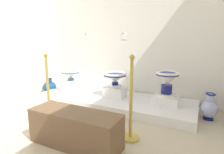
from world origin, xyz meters
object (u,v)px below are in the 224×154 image
object	(u,v)px
antique_toilet_pale_glazed	(167,80)
decorative_vase_spare	(209,108)
plinth_block_central_ornate	(115,92)
museum_bench	(75,129)
info_placard_second	(124,35)
decorative_vase_companion	(50,87)
antique_toilet_central_ornate	(115,77)
stanchion_post_near_right	(131,112)
plinth_block_squat_floral	(71,87)
antique_toilet_squat_floral	(71,74)
info_placard_first	(87,36)
stanchion_post_near_left	(49,96)
plinth_block_pale_glazed	(166,100)

from	to	relation	value
antique_toilet_pale_glazed	decorative_vase_spare	bearing A→B (deg)	-0.83
plinth_block_central_ornate	museum_bench	xyz separation A→B (m)	(0.19, -1.43, -0.03)
info_placard_second	decorative_vase_companion	bearing A→B (deg)	-159.42
antique_toilet_central_ornate	stanchion_post_near_right	world-z (taller)	stanchion_post_near_right
plinth_block_squat_floral	antique_toilet_squat_floral	distance (m)	0.26
plinth_block_central_ornate	info_placard_first	size ratio (longest dim) A/B	3.17
decorative_vase_spare	decorative_vase_companion	bearing A→B (deg)	-178.39
info_placard_second	decorative_vase_spare	distance (m)	1.97
decorative_vase_companion	stanchion_post_near_left	distance (m)	1.24
decorative_vase_spare	stanchion_post_near_left	bearing A→B (deg)	-156.75
antique_toilet_squat_floral	decorative_vase_spare	world-z (taller)	antique_toilet_squat_floral
antique_toilet_pale_glazed	stanchion_post_near_right	bearing A→B (deg)	-101.64
antique_toilet_squat_floral	info_placard_second	bearing A→B (deg)	33.40
antique_toilet_pale_glazed	decorative_vase_spare	xyz separation A→B (m)	(0.63, -0.01, -0.36)
plinth_block_pale_glazed	antique_toilet_squat_floral	bearing A→B (deg)	-176.27
antique_toilet_squat_floral	antique_toilet_pale_glazed	world-z (taller)	antique_toilet_pale_glazed
plinth_block_central_ornate	antique_toilet_central_ornate	world-z (taller)	antique_toilet_central_ornate
stanchion_post_near_left	antique_toilet_pale_glazed	bearing A→B (deg)	31.18
antique_toilet_squat_floral	plinth_block_central_ornate	world-z (taller)	antique_toilet_squat_floral
museum_bench	decorative_vase_spare	bearing A→B (deg)	46.83
antique_toilet_squat_floral	decorative_vase_companion	distance (m)	0.70
decorative_vase_spare	stanchion_post_near_left	xyz separation A→B (m)	(-2.23, -0.96, 0.15)
antique_toilet_squat_floral	info_placard_first	distance (m)	0.97
plinth_block_squat_floral	antique_toilet_squat_floral	world-z (taller)	antique_toilet_squat_floral
antique_toilet_pale_glazed	stanchion_post_near_left	xyz separation A→B (m)	(-1.60, -0.97, -0.21)
decorative_vase_companion	plinth_block_squat_floral	bearing A→B (deg)	-2.30
plinth_block_central_ornate	stanchion_post_near_right	bearing A→B (deg)	-55.81
antique_toilet_central_ornate	plinth_block_pale_glazed	world-z (taller)	antique_toilet_central_ornate
plinth_block_squat_floral	decorative_vase_spare	world-z (taller)	decorative_vase_spare
antique_toilet_central_ornate	museum_bench	distance (m)	1.47
antique_toilet_pale_glazed	info_placard_second	distance (m)	1.28
antique_toilet_pale_glazed	museum_bench	world-z (taller)	antique_toilet_pale_glazed
plinth_block_central_ornate	antique_toilet_squat_floral	bearing A→B (deg)	-174.17
plinth_block_central_ornate	antique_toilet_pale_glazed	xyz separation A→B (m)	(0.91, 0.03, 0.31)
plinth_block_squat_floral	decorative_vase_spare	size ratio (longest dim) A/B	0.88
plinth_block_pale_glazed	plinth_block_squat_floral	bearing A→B (deg)	-176.27
antique_toilet_squat_floral	museum_bench	xyz separation A→B (m)	(1.13, -1.33, -0.30)
info_placard_first	stanchion_post_near_right	distance (m)	2.41
antique_toilet_central_ornate	decorative_vase_companion	bearing A→B (deg)	-177.38
stanchion_post_near_left	decorative_vase_spare	bearing A→B (deg)	23.25
plinth_block_pale_glazed	info_placard_second	bearing A→B (deg)	153.57
decorative_vase_spare	stanchion_post_near_left	size ratio (longest dim) A/B	0.41
antique_toilet_central_ornate	stanchion_post_near_left	world-z (taller)	stanchion_post_near_left
decorative_vase_companion	museum_bench	distance (m)	2.21
antique_toilet_central_ornate	museum_bench	world-z (taller)	antique_toilet_central_ornate
info_placard_second	stanchion_post_near_right	size ratio (longest dim) A/B	0.14
antique_toilet_pale_glazed	museum_bench	size ratio (longest dim) A/B	0.38
plinth_block_squat_floral	info_placard_second	xyz separation A→B (m)	(0.90, 0.59, 1.02)
info_placard_second	museum_bench	xyz separation A→B (m)	(0.23, -1.92, -1.05)
info_placard_first	info_placard_second	bearing A→B (deg)	0.00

